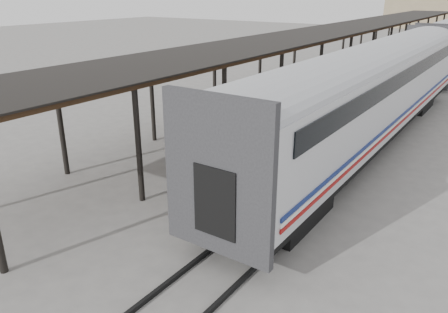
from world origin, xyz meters
TOP-DOWN VIEW (x-y plane):
  - ground at (0.00, 0.00)m, footprint 160.00×160.00m
  - canopy at (-3.40, 24.00)m, footprint 4.90×64.30m
  - building_left at (-10.00, 82.00)m, footprint 12.00×8.00m
  - baggage_cart at (0.04, -0.25)m, footprint 1.81×2.64m
  - suitcase_stack at (-0.13, 0.07)m, footprint 1.28×1.31m
  - luggage_tug at (-2.41, 19.77)m, footprint 1.09×1.59m
  - porter at (0.29, -0.90)m, footprint 0.64×0.75m
  - pedestrian at (-3.06, 13.45)m, footprint 1.03×0.55m

SIDE VIEW (x-z plane):
  - ground at x=0.00m, z-range 0.00..0.00m
  - luggage_tug at x=-2.41m, z-range -0.05..1.26m
  - baggage_cart at x=0.04m, z-range 0.22..1.08m
  - pedestrian at x=-3.06m, z-range 0.00..1.68m
  - suitcase_stack at x=-0.13m, z-range 0.77..1.35m
  - porter at x=0.29m, z-range 0.86..2.60m
  - building_left at x=-10.00m, z-range 0.00..6.00m
  - canopy at x=-3.40m, z-range 1.93..6.08m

